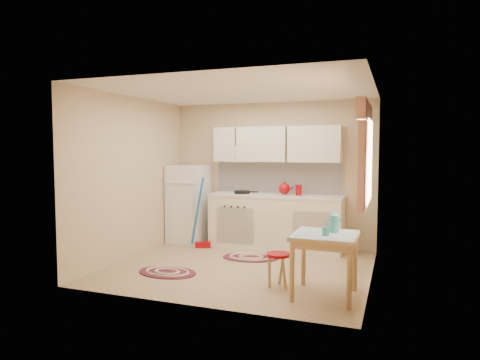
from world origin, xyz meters
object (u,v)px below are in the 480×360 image
(base_cabinets, at_px, (276,223))
(stool, at_px, (278,270))
(table, at_px, (325,265))
(fridge, at_px, (189,204))

(base_cabinets, distance_m, stool, 2.07)
(base_cabinets, height_order, table, base_cabinets)
(base_cabinets, distance_m, table, 2.41)
(table, bearing_deg, base_cabinets, 118.95)
(fridge, bearing_deg, table, -36.44)
(stool, bearing_deg, table, -12.79)
(fridge, relative_size, table, 1.94)
(table, xyz_separation_m, stool, (-0.58, 0.13, -0.15))
(table, bearing_deg, stool, 167.21)
(base_cabinets, relative_size, stool, 5.36)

